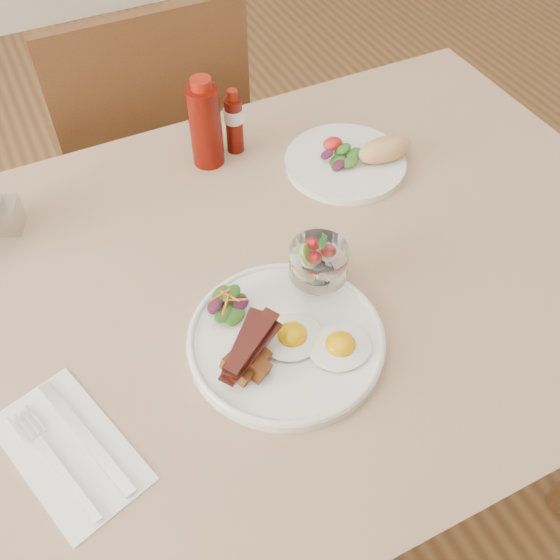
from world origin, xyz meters
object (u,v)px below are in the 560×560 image
(chair_far, at_px, (153,153))
(fruit_cup, at_px, (318,262))
(table, at_px, (268,311))
(ketchup_bottle, at_px, (205,125))
(hot_sauce_bottle, at_px, (234,122))
(main_plate, at_px, (286,340))
(second_plate, at_px, (355,158))

(chair_far, bearing_deg, fruit_cup, -85.60)
(table, height_order, ketchup_bottle, ketchup_bottle)
(fruit_cup, height_order, hot_sauce_bottle, hot_sauce_bottle)
(table, xyz_separation_m, hot_sauce_bottle, (0.08, 0.31, 0.15))
(table, xyz_separation_m, chair_far, (0.00, 0.66, -0.14))
(chair_far, distance_m, fruit_cup, 0.78)
(main_plate, distance_m, second_plate, 0.42)
(ketchup_bottle, height_order, hot_sauce_bottle, ketchup_bottle)
(main_plate, xyz_separation_m, fruit_cup, (0.09, 0.07, 0.06))
(hot_sauce_bottle, bearing_deg, chair_far, 103.23)
(table, relative_size, second_plate, 5.75)
(ketchup_bottle, bearing_deg, second_plate, -28.55)
(ketchup_bottle, bearing_deg, table, -94.66)
(main_plate, xyz_separation_m, second_plate, (0.29, 0.30, 0.01))
(table, bearing_deg, chair_far, 90.00)
(ketchup_bottle, bearing_deg, fruit_cup, -85.12)
(chair_far, relative_size, hot_sauce_bottle, 7.34)
(chair_far, distance_m, ketchup_bottle, 0.47)
(main_plate, bearing_deg, table, 76.47)
(second_plate, height_order, hot_sauce_bottle, hot_sauce_bottle)
(table, bearing_deg, second_plate, 34.06)
(table, relative_size, main_plate, 4.75)
(second_plate, xyz_separation_m, hot_sauce_bottle, (-0.18, 0.14, 0.05))
(second_plate, bearing_deg, hot_sauce_bottle, 142.16)
(hot_sauce_bottle, bearing_deg, second_plate, -37.84)
(table, xyz_separation_m, second_plate, (0.26, 0.18, 0.10))
(table, relative_size, hot_sauce_bottle, 10.50)
(main_plate, relative_size, fruit_cup, 3.20)
(table, distance_m, hot_sauce_bottle, 0.36)
(main_plate, height_order, ketchup_bottle, ketchup_bottle)
(main_plate, xyz_separation_m, hot_sauce_bottle, (0.11, 0.44, 0.05))
(second_plate, bearing_deg, fruit_cup, -131.12)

